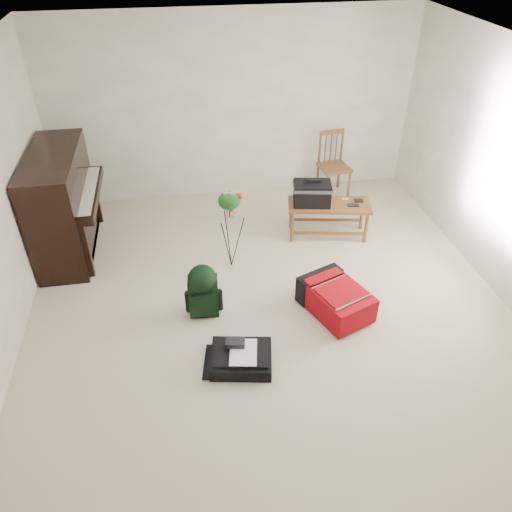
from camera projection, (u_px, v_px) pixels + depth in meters
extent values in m
cube|color=#C3B49D|center=(271.00, 313.00, 5.23)|extent=(5.00, 5.50, 0.01)
cube|color=white|center=(277.00, 67.00, 3.77)|extent=(5.00, 5.50, 0.01)
cube|color=white|center=(233.00, 108.00, 6.70)|extent=(5.00, 0.04, 2.50)
cube|color=black|center=(62.00, 204.00, 5.84)|extent=(0.55, 1.50, 1.25)
cube|color=black|center=(87.00, 194.00, 5.82)|extent=(0.28, 1.30, 0.10)
cube|color=white|center=(86.00, 190.00, 5.79)|extent=(0.22, 1.20, 0.02)
cube|color=black|center=(77.00, 244.00, 6.18)|extent=(0.45, 1.30, 0.10)
cube|color=brown|center=(329.00, 205.00, 6.20)|extent=(1.08, 0.60, 0.04)
cylinder|color=brown|center=(296.00, 231.00, 6.14)|extent=(0.04, 0.04, 0.42)
cylinder|color=brown|center=(290.00, 217.00, 6.40)|extent=(0.04, 0.04, 0.42)
cylinder|color=brown|center=(367.00, 224.00, 6.27)|extent=(0.04, 0.04, 0.42)
cylinder|color=brown|center=(358.00, 211.00, 6.53)|extent=(0.04, 0.04, 0.42)
cube|color=brown|center=(334.00, 168.00, 7.09)|extent=(0.45, 0.45, 0.04)
cylinder|color=brown|center=(325.00, 188.00, 7.06)|extent=(0.03, 0.03, 0.41)
cylinder|color=brown|center=(318.00, 177.00, 7.33)|extent=(0.03, 0.03, 0.41)
cylinder|color=brown|center=(348.00, 186.00, 7.11)|extent=(0.03, 0.03, 0.41)
cylinder|color=brown|center=(341.00, 175.00, 7.38)|extent=(0.03, 0.03, 0.41)
cube|color=brown|center=(334.00, 132.00, 6.96)|extent=(0.36, 0.09, 0.06)
cylinder|color=brown|center=(321.00, 148.00, 7.07)|extent=(0.03, 0.03, 0.49)
cylinder|color=brown|center=(344.00, 146.00, 7.11)|extent=(0.03, 0.03, 0.49)
cube|color=#AB0715|center=(336.00, 299.00, 5.16)|extent=(0.73, 0.86, 0.28)
cube|color=black|center=(328.00, 283.00, 5.39)|extent=(0.54, 0.35, 0.30)
cube|color=#AB0715|center=(339.00, 291.00, 5.03)|extent=(0.56, 0.55, 0.02)
cube|color=silver|center=(345.00, 305.00, 4.86)|extent=(0.43, 0.18, 0.01)
cube|color=black|center=(241.00, 359.00, 4.62)|extent=(0.63, 0.54, 0.13)
cube|color=black|center=(241.00, 352.00, 4.57)|extent=(0.55, 0.46, 0.03)
cube|color=white|center=(244.00, 352.00, 4.54)|extent=(0.30, 0.37, 0.01)
cube|color=black|center=(234.00, 344.00, 4.59)|extent=(0.20, 0.14, 0.06)
cube|color=black|center=(204.00, 296.00, 5.11)|extent=(0.31, 0.20, 0.45)
cube|color=black|center=(205.00, 305.00, 5.04)|extent=(0.24, 0.07, 0.26)
sphere|color=black|center=(202.00, 279.00, 4.98)|extent=(0.29, 0.29, 0.29)
cube|color=black|center=(196.00, 291.00, 5.18)|extent=(0.04, 0.03, 0.40)
cube|color=black|center=(209.00, 289.00, 5.20)|extent=(0.04, 0.03, 0.40)
cylinder|color=black|center=(229.00, 207.00, 5.46)|extent=(0.01, 0.01, 0.26)
ellipsoid|color=#1E5A1C|center=(229.00, 201.00, 5.41)|extent=(0.25, 0.18, 0.23)
cube|color=red|center=(229.00, 195.00, 5.35)|extent=(0.13, 0.06, 0.07)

